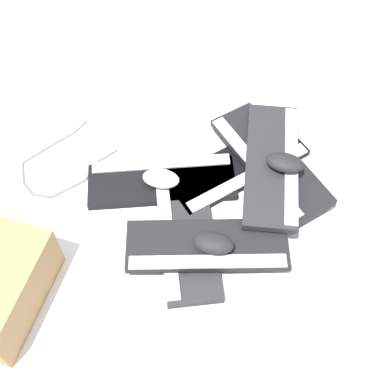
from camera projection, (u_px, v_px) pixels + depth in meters
ground_plane at (193, 195)px, 1.59m from camera, size 3.20×3.20×0.00m
keyboard_0 at (162, 180)px, 1.61m from camera, size 0.46×0.33×0.03m
keyboard_1 at (186, 231)px, 1.51m from camera, size 0.34×0.46×0.03m
keyboard_2 at (238, 167)px, 1.63m from camera, size 0.38×0.44×0.03m
keyboard_3 at (270, 161)px, 1.61m from camera, size 0.44×0.38×0.03m
keyboard_4 at (207, 246)px, 1.45m from camera, size 0.46×0.31×0.03m
keyboard_5 at (272, 165)px, 1.56m from camera, size 0.27×0.46×0.03m
mouse_0 at (285, 163)px, 1.52m from camera, size 0.12×0.08×0.04m
mouse_1 at (161, 179)px, 1.57m from camera, size 0.12×0.09×0.04m
mouse_2 at (280, 144)px, 1.68m from camera, size 0.09×0.12×0.04m
mouse_3 at (214, 243)px, 1.42m from camera, size 0.12×0.08×0.04m
cable_0 at (61, 165)px, 1.65m from camera, size 0.26×0.32×0.01m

